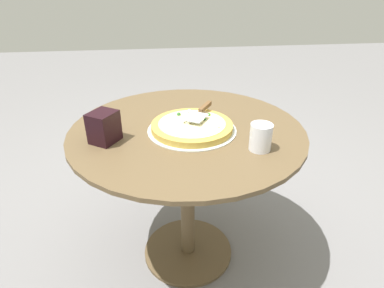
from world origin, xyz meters
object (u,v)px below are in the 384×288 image
Objects in this scene: patio_table at (187,161)px; pizza_on_tray at (192,127)px; drinking_cup at (261,137)px; napkin_dispenser at (104,127)px; pizza_server at (201,111)px.

pizza_on_tray is at bearing 34.93° from patio_table.
patio_table is 0.39m from drinking_cup.
pizza_on_tray is 0.35m from napkin_dispenser.
pizza_server is 1.70× the size of napkin_dispenser.
napkin_dispenser reaches higher than patio_table.
napkin_dispenser reaches higher than drinking_cup.
pizza_on_tray is 3.64× the size of drinking_cup.
pizza_server is (-0.07, 0.05, 0.04)m from pizza_on_tray.
drinking_cup reaches higher than pizza_server.
patio_table is at bearing -56.76° from pizza_server.
drinking_cup is (0.19, 0.23, 0.03)m from pizza_on_tray.
napkin_dispenser is (0.08, -0.33, 0.22)m from patio_table.
patio_table is 0.41m from napkin_dispenser.
napkin_dispenser is (-0.13, -0.58, 0.01)m from drinking_cup.
pizza_server is (-0.04, 0.06, 0.22)m from patio_table.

